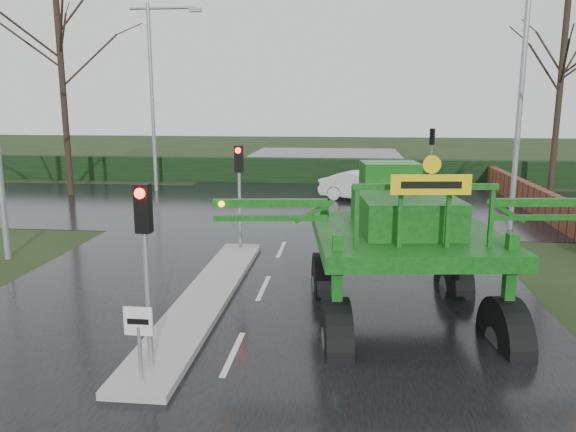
# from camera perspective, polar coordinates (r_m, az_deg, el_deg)

# --- Properties ---
(ground) EXTENTS (140.00, 140.00, 0.00)m
(ground) POSITION_cam_1_polar(r_m,az_deg,el_deg) (11.44, -5.59, -13.83)
(ground) COLOR black
(ground) RESTS_ON ground
(road_main) EXTENTS (14.00, 80.00, 0.02)m
(road_main) POSITION_cam_1_polar(r_m,az_deg,el_deg) (20.81, -0.02, -2.04)
(road_main) COLOR black
(road_main) RESTS_ON ground
(road_cross) EXTENTS (80.00, 12.00, 0.02)m
(road_cross) POSITION_cam_1_polar(r_m,az_deg,el_deg) (26.65, 1.37, 0.98)
(road_cross) COLOR black
(road_cross) RESTS_ON ground
(median_island) EXTENTS (1.20, 10.00, 0.16)m
(median_island) POSITION_cam_1_polar(r_m,az_deg,el_deg) (14.39, -8.28, -8.10)
(median_island) COLOR gray
(median_island) RESTS_ON ground
(hedge_row) EXTENTS (44.00, 0.90, 1.50)m
(hedge_row) POSITION_cam_1_polar(r_m,az_deg,el_deg) (34.43, 2.50, 4.63)
(hedge_row) COLOR black
(hedge_row) RESTS_ON ground
(brick_wall) EXTENTS (0.40, 20.00, 1.20)m
(brick_wall) POSITION_cam_1_polar(r_m,az_deg,el_deg) (27.74, 23.55, 1.68)
(brick_wall) COLOR #592D1E
(brick_wall) RESTS_ON ground
(keep_left_sign) EXTENTS (0.50, 0.07, 1.35)m
(keep_left_sign) POSITION_cam_1_polar(r_m,az_deg,el_deg) (10.05, -14.91, -11.31)
(keep_left_sign) COLOR gray
(keep_left_sign) RESTS_ON ground
(traffic_signal_near) EXTENTS (0.26, 0.33, 3.52)m
(traffic_signal_near) POSITION_cam_1_polar(r_m,az_deg,el_deg) (10.01, -14.36, -2.13)
(traffic_signal_near) COLOR gray
(traffic_signal_near) RESTS_ON ground
(traffic_signal_mid) EXTENTS (0.26, 0.33, 3.52)m
(traffic_signal_mid) POSITION_cam_1_polar(r_m,az_deg,el_deg) (18.09, -4.99, 4.19)
(traffic_signal_mid) COLOR gray
(traffic_signal_mid) RESTS_ON ground
(traffic_signal_far) EXTENTS (0.26, 0.33, 3.52)m
(traffic_signal_far) POSITION_cam_1_polar(r_m,az_deg,el_deg) (30.51, 14.39, 6.86)
(traffic_signal_far) COLOR gray
(traffic_signal_far) RESTS_ON ground
(street_light_right) EXTENTS (3.85, 0.30, 10.00)m
(street_light_right) POSITION_cam_1_polar(r_m,az_deg,el_deg) (22.94, 21.99, 13.48)
(street_light_right) COLOR gray
(street_light_right) RESTS_ON ground
(street_light_left_far) EXTENTS (3.85, 0.30, 10.00)m
(street_light_left_far) POSITION_cam_1_polar(r_m,az_deg,el_deg) (31.87, -13.19, 13.23)
(street_light_left_far) COLOR gray
(street_light_left_far) RESTS_ON ground
(tree_left_far) EXTENTS (7.70, 7.70, 13.26)m
(tree_left_far) POSITION_cam_1_polar(r_m,az_deg,el_deg) (31.79, -22.12, 14.80)
(tree_left_far) COLOR black
(tree_left_far) RESTS_ON ground
(tree_right_far) EXTENTS (7.00, 7.00, 12.05)m
(tree_right_far) POSITION_cam_1_polar(r_m,az_deg,el_deg) (32.98, 26.05, 13.20)
(tree_right_far) COLOR black
(tree_right_far) RESTS_ON ground
(crop_sprayer) EXTENTS (8.67, 5.86, 4.87)m
(crop_sprayer) POSITION_cam_1_polar(r_m,az_deg,el_deg) (11.35, 4.98, -1.70)
(crop_sprayer) COLOR black
(crop_sprayer) RESTS_ON ground
(white_sedan) EXTENTS (4.62, 3.19, 1.44)m
(white_sedan) POSITION_cam_1_polar(r_m,az_deg,el_deg) (28.34, 7.67, 1.50)
(white_sedan) COLOR silver
(white_sedan) RESTS_ON ground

